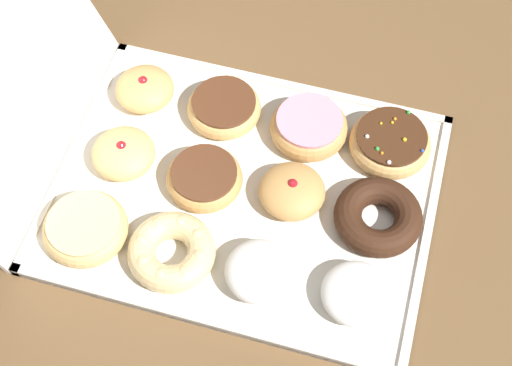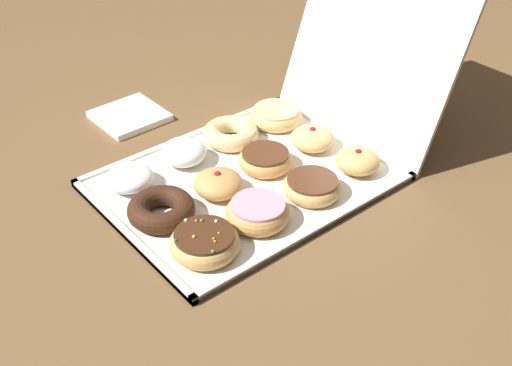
# 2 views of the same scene
# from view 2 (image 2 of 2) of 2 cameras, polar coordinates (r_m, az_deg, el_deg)

# --- Properties ---
(ground_plane) EXTENTS (3.00, 3.00, 0.00)m
(ground_plane) POSITION_cam_2_polar(r_m,az_deg,el_deg) (1.25, -1.01, -0.01)
(ground_plane) COLOR brown
(donut_box) EXTENTS (0.41, 0.53, 0.01)m
(donut_box) POSITION_cam_2_polar(r_m,az_deg,el_deg) (1.24, -1.01, 0.19)
(donut_box) COLOR silver
(donut_box) RESTS_ON ground
(box_lid_open) EXTENTS (0.41, 0.17, 0.46)m
(box_lid_open) POSITION_cam_2_polar(r_m,az_deg,el_deg) (1.35, 10.81, 13.48)
(box_lid_open) COLOR silver
(box_lid_open) RESTS_ON ground
(powdered_filled_donut_0) EXTENTS (0.09, 0.09, 0.04)m
(powdered_filled_donut_0) POSITION_cam_2_polar(r_m,az_deg,el_deg) (1.23, -11.15, 0.46)
(powdered_filled_donut_0) COLOR white
(powdered_filled_donut_0) RESTS_ON donut_box
(chocolate_cake_ring_donut_1) EXTENTS (0.12, 0.12, 0.04)m
(chocolate_cake_ring_donut_1) POSITION_cam_2_polar(r_m,az_deg,el_deg) (1.14, -8.42, -2.31)
(chocolate_cake_ring_donut_1) COLOR #381E11
(chocolate_cake_ring_donut_1) RESTS_ON donut_box
(sprinkle_donut_2) EXTENTS (0.12, 0.12, 0.04)m
(sprinkle_donut_2) POSITION_cam_2_polar(r_m,az_deg,el_deg) (1.06, -4.58, -5.27)
(sprinkle_donut_2) COLOR tan
(sprinkle_donut_2) RESTS_ON donut_box
(powdered_filled_donut_3) EXTENTS (0.09, 0.09, 0.05)m
(powdered_filled_donut_3) POSITION_cam_2_polar(r_m,az_deg,el_deg) (1.28, -6.44, 2.76)
(powdered_filled_donut_3) COLOR white
(powdered_filled_donut_3) RESTS_ON donut_box
(jelly_filled_donut_4) EXTENTS (0.09, 0.09, 0.05)m
(jelly_filled_donut_4) POSITION_cam_2_polar(r_m,az_deg,el_deg) (1.19, -3.39, -0.05)
(jelly_filled_donut_4) COLOR tan
(jelly_filled_donut_4) RESTS_ON donut_box
(pink_frosted_donut_5) EXTENTS (0.11, 0.11, 0.04)m
(pink_frosted_donut_5) POSITION_cam_2_polar(r_m,az_deg,el_deg) (1.12, 0.17, -2.61)
(pink_frosted_donut_5) COLOR tan
(pink_frosted_donut_5) RESTS_ON donut_box
(cruller_donut_6) EXTENTS (0.12, 0.12, 0.04)m
(cruller_donut_6) POSITION_cam_2_polar(r_m,az_deg,el_deg) (1.34, -2.27, 4.45)
(cruller_donut_6) COLOR #EACC8C
(cruller_donut_6) RESTS_ON donut_box
(chocolate_frosted_donut_7) EXTENTS (0.11, 0.11, 0.04)m
(chocolate_frosted_donut_7) POSITION_cam_2_polar(r_m,az_deg,el_deg) (1.26, 0.83, 2.10)
(chocolate_frosted_donut_7) COLOR tan
(chocolate_frosted_donut_7) RESTS_ON donut_box
(chocolate_frosted_donut_8) EXTENTS (0.11, 0.11, 0.03)m
(chocolate_frosted_donut_8) POSITION_cam_2_polar(r_m,az_deg,el_deg) (1.19, 5.01, -0.30)
(chocolate_frosted_donut_8) COLOR tan
(chocolate_frosted_donut_8) RESTS_ON donut_box
(glazed_ring_donut_9) EXTENTS (0.12, 0.12, 0.04)m
(glazed_ring_donut_9) POSITION_cam_2_polar(r_m,az_deg,el_deg) (1.41, 1.77, 6.01)
(glazed_ring_donut_9) COLOR #E5B770
(glazed_ring_donut_9) RESTS_ON donut_box
(jelly_filled_donut_10) EXTENTS (0.09, 0.09, 0.05)m
(jelly_filled_donut_10) POSITION_cam_2_polar(r_m,az_deg,el_deg) (1.32, 5.14, 3.90)
(jelly_filled_donut_10) COLOR #E5B770
(jelly_filled_donut_10) RESTS_ON donut_box
(jelly_filled_donut_11) EXTENTS (0.09, 0.09, 0.05)m
(jelly_filled_donut_11) POSITION_cam_2_polar(r_m,az_deg,el_deg) (1.27, 8.99, 1.97)
(jelly_filled_donut_11) COLOR tan
(jelly_filled_donut_11) RESTS_ON donut_box
(napkin_stack) EXTENTS (0.14, 0.14, 0.01)m
(napkin_stack) POSITION_cam_2_polar(r_m,az_deg,el_deg) (1.48, -11.15, 5.86)
(napkin_stack) COLOR white
(napkin_stack) RESTS_ON ground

